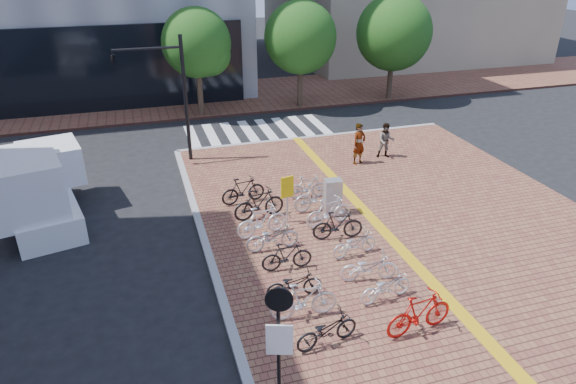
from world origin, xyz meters
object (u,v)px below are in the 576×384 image
object	(u,v)px
bike_3	(287,256)
box_truck	(39,189)
notice_sign	(279,333)
bike_12	(338,225)
bike_6	(259,203)
traffic_light_pole	(153,78)
bike_4	(273,237)
bike_10	(369,267)
bike_14	(317,196)
bike_2	(294,284)
bike_13	(329,212)
bike_1	(304,300)
bike_11	(355,243)
bike_7	(243,190)
bike_5	(262,221)
utility_box	(333,197)
bike_8	(420,313)
pedestrian_b	(386,141)
yellow_sign	(287,191)
bike_9	(386,287)
pedestrian_a	(359,144)
bike_0	(327,330)
bike_15	(308,187)

from	to	relation	value
bike_3	box_truck	size ratio (longest dim) A/B	0.30
notice_sign	bike_12	bearing A→B (deg)	57.92
bike_6	traffic_light_pole	size ratio (longest dim) A/B	0.34
bike_4	bike_10	xyz separation A→B (m)	(2.23, -2.45, -0.01)
bike_6	bike_14	distance (m)	2.19
bike_2	bike_13	distance (m)	4.24
bike_1	bike_11	distance (m)	3.47
bike_7	bike_13	xyz separation A→B (m)	(2.46, -2.58, 0.01)
bike_5	traffic_light_pole	distance (m)	8.71
utility_box	bike_8	bearing A→B (deg)	-92.35
bike_4	pedestrian_b	xyz separation A→B (m)	(7.10, 6.15, 0.35)
bike_1	bike_2	size ratio (longest dim) A/B	1.15
yellow_sign	bike_12	bearing A→B (deg)	-50.16
bike_10	traffic_light_pole	world-z (taller)	traffic_light_pole
bike_13	notice_sign	bearing A→B (deg)	141.06
yellow_sign	bike_6	bearing A→B (deg)	143.23
bike_1	bike_8	world-z (taller)	bike_8
bike_9	pedestrian_b	xyz separation A→B (m)	(4.81, 9.58, 0.38)
bike_2	bike_7	bearing A→B (deg)	3.23
bike_9	pedestrian_b	distance (m)	10.73
bike_8	utility_box	world-z (taller)	utility_box
bike_13	yellow_sign	world-z (taller)	yellow_sign
pedestrian_a	box_truck	distance (m)	12.97
bike_0	bike_6	size ratio (longest dim) A/B	0.88
bike_2	bike_14	xyz separation A→B (m)	(2.39, 4.73, 0.14)
bike_4	notice_sign	size ratio (longest dim) A/B	0.57
bike_7	utility_box	xyz separation A→B (m)	(2.92, -1.78, 0.15)
bike_8	bike_11	world-z (taller)	bike_8
bike_13	traffic_light_pole	world-z (taller)	traffic_light_pole
bike_6	bike_15	xyz separation A→B (m)	(2.19, 1.01, -0.11)
bike_1	bike_0	bearing A→B (deg)	-166.43
bike_13	traffic_light_pole	bearing A→B (deg)	23.60
bike_1	bike_3	world-z (taller)	bike_1
bike_15	bike_14	bearing A→B (deg)	-175.72
notice_sign	traffic_light_pole	xyz separation A→B (m)	(-1.31, 14.55, 1.92)
bike_3	bike_13	world-z (taller)	bike_13
bike_8	bike_9	world-z (taller)	bike_8
pedestrian_a	utility_box	size ratio (longest dim) A/B	1.39
bike_2	box_truck	xyz separation A→B (m)	(-7.18, 6.96, 0.76)
bike_2	utility_box	size ratio (longest dim) A/B	1.19
bike_13	traffic_light_pole	size ratio (longest dim) A/B	0.32
bike_0	bike_3	world-z (taller)	bike_3
bike_2	notice_sign	world-z (taller)	notice_sign
notice_sign	traffic_light_pole	distance (m)	14.73
bike_0	bike_15	distance (m)	8.12
bike_8	bike_13	distance (m)	5.82
bike_11	bike_3	bearing A→B (deg)	83.90
bike_13	pedestrian_b	distance (m)	7.08
box_truck	bike_12	bearing A→B (deg)	-24.78
bike_14	utility_box	xyz separation A→B (m)	(0.45, -0.41, 0.11)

